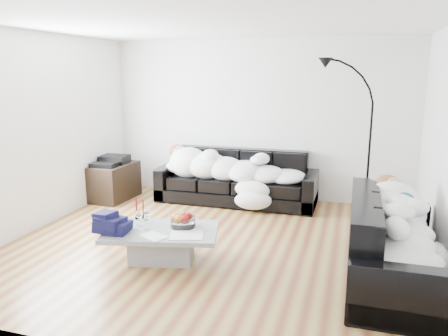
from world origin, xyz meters
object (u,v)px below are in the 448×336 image
(coffee_table, at_px, (162,245))
(wine_glass_c, at_px, (147,223))
(av_cabinet, at_px, (113,182))
(wine_glass_a, at_px, (147,216))
(candle_right, at_px, (143,209))
(candle_left, at_px, (137,209))
(sleeper_back, at_px, (236,165))
(sleeper_right, at_px, (397,220))
(shoes, at_px, (381,281))
(stereo, at_px, (111,160))
(wine_glass_b, at_px, (139,218))
(sofa_back, at_px, (236,177))
(floor_lamp, at_px, (370,147))
(sofa_right, at_px, (395,240))
(fruit_bowl, at_px, (183,219))

(coffee_table, xyz_separation_m, wine_glass_c, (-0.14, -0.05, 0.27))
(coffee_table, xyz_separation_m, av_cabinet, (-1.82, 2.00, 0.11))
(wine_glass_a, height_order, av_cabinet, av_cabinet)
(candle_right, bearing_deg, candle_left, -142.12)
(coffee_table, distance_m, wine_glass_c, 0.31)
(sleeper_back, relative_size, wine_glass_c, 12.77)
(coffee_table, bearing_deg, sleeper_right, 6.37)
(candle_right, height_order, shoes, candle_right)
(coffee_table, bearing_deg, sleeper_back, 84.98)
(stereo, bearing_deg, wine_glass_b, -53.76)
(sofa_back, xyz_separation_m, wine_glass_a, (-0.46, -2.26, 0.03))
(sofa_back, height_order, wine_glass_a, sofa_back)
(sleeper_back, xyz_separation_m, coffee_table, (-0.21, -2.36, -0.45))
(av_cabinet, bearing_deg, sleeper_right, -18.95)
(wine_glass_a, relative_size, candle_left, 0.67)
(sleeper_back, xyz_separation_m, shoes, (2.12, -2.28, -0.59))
(av_cabinet, bearing_deg, candle_left, -48.59)
(wine_glass_a, distance_m, av_cabinet, 2.42)
(wine_glass_c, bearing_deg, shoes, 3.14)
(sleeper_back, relative_size, floor_lamp, 1.07)
(sofa_right, xyz_separation_m, coffee_table, (-2.45, -0.27, -0.24))
(sofa_right, bearing_deg, sleeper_back, 47.04)
(sleeper_right, bearing_deg, wine_glass_c, 97.14)
(sofa_right, height_order, sleeper_back, sleeper_back)
(wine_glass_b, bearing_deg, stereo, 127.97)
(floor_lamp, bearing_deg, fruit_bowl, -120.13)
(wine_glass_c, bearing_deg, wine_glass_b, 145.23)
(sleeper_right, bearing_deg, sofa_right, 0.00)
(wine_glass_c, height_order, candle_right, candle_right)
(wine_glass_b, bearing_deg, shoes, 0.66)
(fruit_bowl, xyz_separation_m, wine_glass_a, (-0.45, -0.01, -0.00))
(sleeper_right, distance_m, fruit_bowl, 2.27)
(wine_glass_a, distance_m, wine_glass_b, 0.11)
(fruit_bowl, height_order, wine_glass_b, fruit_bowl)
(candle_right, height_order, stereo, stereo)
(sofa_back, relative_size, fruit_bowl, 8.88)
(sofa_right, height_order, stereo, sofa_right)
(coffee_table, xyz_separation_m, stereo, (-1.82, 2.00, 0.47))
(wine_glass_a, height_order, wine_glass_c, wine_glass_a)
(candle_right, bearing_deg, shoes, -4.53)
(wine_glass_c, xyz_separation_m, candle_right, (-0.23, 0.35, 0.03))
(sofa_right, bearing_deg, wine_glass_b, 94.57)
(sofa_right, xyz_separation_m, sleeper_right, (0.00, 0.00, 0.22))
(wine_glass_c, relative_size, candle_right, 0.77)
(wine_glass_b, height_order, floor_lamp, floor_lamp)
(shoes, distance_m, av_cabinet, 4.58)
(candle_right, bearing_deg, wine_glass_a, -50.22)
(sleeper_back, relative_size, stereo, 4.89)
(wine_glass_c, bearing_deg, sofa_right, 7.14)
(fruit_bowl, bearing_deg, wine_glass_c, -147.19)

